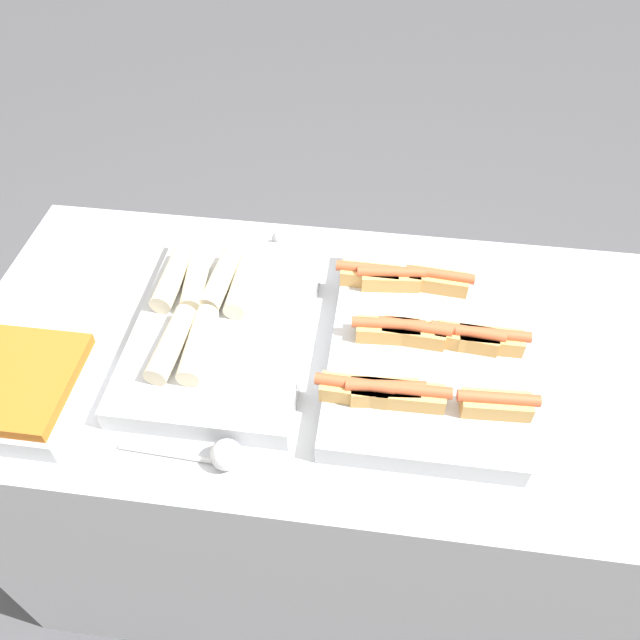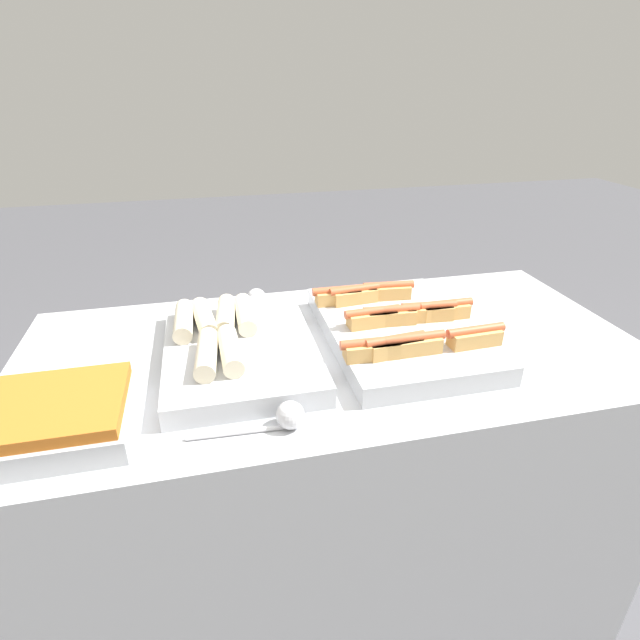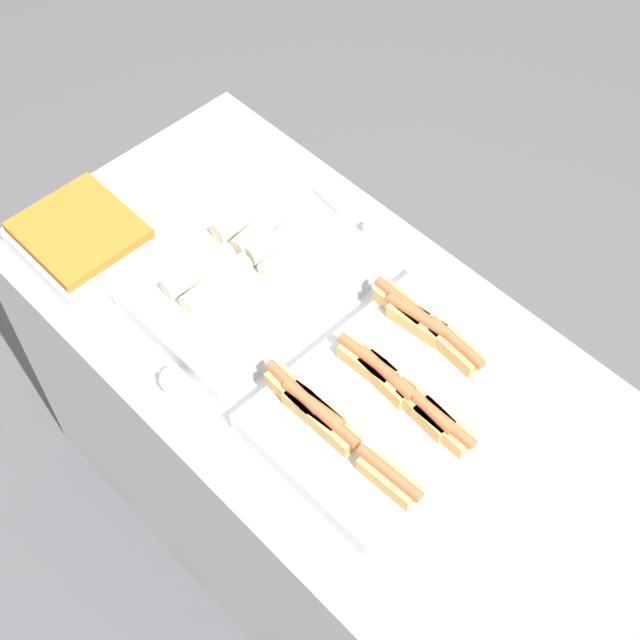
{
  "view_description": "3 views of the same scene",
  "coord_description": "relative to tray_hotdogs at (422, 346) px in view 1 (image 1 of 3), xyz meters",
  "views": [
    {
      "loc": [
        0.07,
        -0.81,
        1.9
      ],
      "look_at": [
        -0.04,
        0.0,
        0.99
      ],
      "focal_mm": 35.0,
      "sensor_mm": 36.0,
      "label": 1
    },
    {
      "loc": [
        -0.28,
        -1.06,
        1.53
      ],
      "look_at": [
        -0.04,
        0.0,
        0.99
      ],
      "focal_mm": 28.0,
      "sensor_mm": 36.0,
      "label": 2
    },
    {
      "loc": [
        0.72,
        -0.73,
        2.45
      ],
      "look_at": [
        -0.04,
        0.0,
        0.99
      ],
      "focal_mm": 50.0,
      "sensor_mm": 36.0,
      "label": 3
    }
  ],
  "objects": [
    {
      "name": "tray_wraps",
      "position": [
        -0.41,
        0.01,
        -0.0
      ],
      "size": [
        0.35,
        0.5,
        0.1
      ],
      "color": "#B7BABF",
      "rests_on": "counter"
    },
    {
      "name": "ground_plane",
      "position": [
        -0.17,
        0.0,
        -0.95
      ],
      "size": [
        12.0,
        12.0,
        0.0
      ],
      "primitive_type": "plane",
      "color": "#4C4C51"
    },
    {
      "name": "serving_spoon_near",
      "position": [
        -0.34,
        -0.28,
        -0.01
      ],
      "size": [
        0.23,
        0.06,
        0.06
      ],
      "color": "silver",
      "rests_on": "counter"
    },
    {
      "name": "tray_hotdogs",
      "position": [
        0.0,
        0.0,
        0.0
      ],
      "size": [
        0.4,
        0.54,
        0.1
      ],
      "color": "#B7BABF",
      "rests_on": "counter"
    },
    {
      "name": "serving_spoon_far",
      "position": [
        -0.34,
        0.29,
        -0.01
      ],
      "size": [
        0.23,
        0.06,
        0.06
      ],
      "color": "silver",
      "rests_on": "counter"
    },
    {
      "name": "tray_side_front",
      "position": [
        -0.76,
        -0.2,
        -0.0
      ],
      "size": [
        0.27,
        0.25,
        0.07
      ],
      "color": "#B7BABF",
      "rests_on": "counter"
    },
    {
      "name": "counter",
      "position": [
        -0.17,
        0.0,
        -0.49
      ],
      "size": [
        1.56,
        0.76,
        0.91
      ],
      "color": "#B7BABF",
      "rests_on": "ground_plane"
    }
  ]
}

